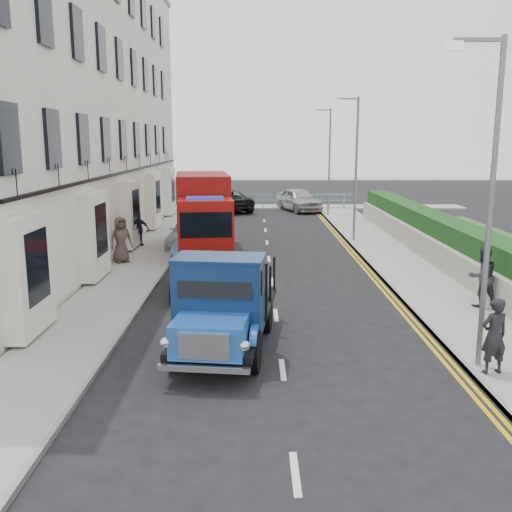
# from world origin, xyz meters

# --- Properties ---
(ground) EXTENTS (120.00, 120.00, 0.00)m
(ground) POSITION_xyz_m (0.00, 0.00, 0.00)
(ground) COLOR black
(ground) RESTS_ON ground
(pavement_west) EXTENTS (2.40, 38.00, 0.12)m
(pavement_west) POSITION_xyz_m (-5.20, 9.00, 0.06)
(pavement_west) COLOR gray
(pavement_west) RESTS_ON ground
(pavement_east) EXTENTS (2.60, 38.00, 0.12)m
(pavement_east) POSITION_xyz_m (5.30, 9.00, 0.06)
(pavement_east) COLOR gray
(pavement_east) RESTS_ON ground
(promenade) EXTENTS (30.00, 2.50, 0.12)m
(promenade) POSITION_xyz_m (0.00, 29.00, 0.06)
(promenade) COLOR gray
(promenade) RESTS_ON ground
(sea_plane) EXTENTS (120.00, 120.00, 0.00)m
(sea_plane) POSITION_xyz_m (0.00, 60.00, 0.00)
(sea_plane) COLOR slate
(sea_plane) RESTS_ON ground
(terrace_west) EXTENTS (6.31, 30.20, 14.25)m
(terrace_west) POSITION_xyz_m (-9.47, 13.00, 7.17)
(terrace_west) COLOR silver
(terrace_west) RESTS_ON ground
(garden_east) EXTENTS (1.45, 28.00, 1.75)m
(garden_east) POSITION_xyz_m (7.21, 9.00, 0.90)
(garden_east) COLOR #B2AD9E
(garden_east) RESTS_ON ground
(seafront_railing) EXTENTS (13.00, 0.08, 1.11)m
(seafront_railing) POSITION_xyz_m (0.00, 28.20, 0.58)
(seafront_railing) COLOR #59B2A5
(seafront_railing) RESTS_ON ground
(lamp_near) EXTENTS (1.23, 0.18, 7.00)m
(lamp_near) POSITION_xyz_m (4.18, -2.00, 4.00)
(lamp_near) COLOR slate
(lamp_near) RESTS_ON ground
(lamp_mid) EXTENTS (1.23, 0.18, 7.00)m
(lamp_mid) POSITION_xyz_m (4.18, 14.00, 4.00)
(lamp_mid) COLOR slate
(lamp_mid) RESTS_ON ground
(lamp_far) EXTENTS (1.23, 0.18, 7.00)m
(lamp_far) POSITION_xyz_m (4.18, 24.00, 4.00)
(lamp_far) COLOR slate
(lamp_far) RESTS_ON ground
(bedford_lorry) EXTENTS (2.53, 5.21, 2.38)m
(bedford_lorry) POSITION_xyz_m (-1.39, -1.19, 1.10)
(bedford_lorry) COLOR black
(bedford_lorry) RESTS_ON ground
(red_lorry) EXTENTS (3.03, 6.87, 3.48)m
(red_lorry) POSITION_xyz_m (-2.92, 11.60, 1.86)
(red_lorry) COLOR black
(red_lorry) RESTS_ON ground
(parked_car_front) EXTENTS (1.93, 4.01, 1.32)m
(parked_car_front) POSITION_xyz_m (-2.60, 4.44, 0.66)
(parked_car_front) COLOR black
(parked_car_front) RESTS_ON ground
(parked_car_mid) EXTENTS (1.61, 3.90, 1.26)m
(parked_car_mid) POSITION_xyz_m (-3.15, 9.95, 0.63)
(parked_car_mid) COLOR #5B8AC3
(parked_car_mid) RESTS_ON ground
(parked_car_rear) EXTENTS (2.16, 4.76, 1.35)m
(parked_car_rear) POSITION_xyz_m (-3.60, 12.88, 0.68)
(parked_car_rear) COLOR silver
(parked_car_rear) RESTS_ON ground
(seafront_car_left) EXTENTS (4.63, 6.18, 1.56)m
(seafront_car_left) POSITION_xyz_m (-2.75, 27.00, 0.78)
(seafront_car_left) COLOR black
(seafront_car_left) RESTS_ON ground
(seafront_car_right) EXTENTS (3.50, 5.18, 1.64)m
(seafront_car_right) POSITION_xyz_m (2.55, 27.00, 0.82)
(seafront_car_right) COLOR #A19FA4
(seafront_car_right) RESTS_ON ground
(pedestrian_east_near) EXTENTS (0.68, 0.52, 1.65)m
(pedestrian_east_near) POSITION_xyz_m (4.40, -2.46, 0.95)
(pedestrian_east_near) COLOR black
(pedestrian_east_near) RESTS_ON pavement_east
(pedestrian_east_far) EXTENTS (0.99, 0.84, 1.82)m
(pedestrian_east_far) POSITION_xyz_m (6.10, 2.50, 1.03)
(pedestrian_east_far) COLOR #2F2A33
(pedestrian_east_far) RESTS_ON pavement_east
(pedestrian_west_near) EXTENTS (0.95, 0.45, 1.59)m
(pedestrian_west_near) POSITION_xyz_m (-6.00, 12.48, 0.91)
(pedestrian_west_near) COLOR #1C2033
(pedestrian_west_near) RESTS_ON pavement_west
(pedestrian_west_far) EXTENTS (1.08, 1.01, 1.86)m
(pedestrian_west_far) POSITION_xyz_m (-6.00, 8.82, 1.05)
(pedestrian_west_far) COLOR #473733
(pedestrian_west_far) RESTS_ON pavement_west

